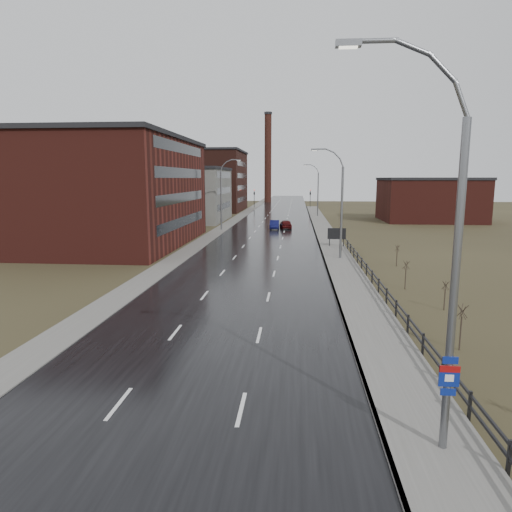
% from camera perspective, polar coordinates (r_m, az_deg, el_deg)
% --- Properties ---
extents(ground, '(320.00, 320.00, 0.00)m').
position_cam_1_polar(ground, '(14.69, -13.87, -25.29)').
color(ground, '#2D2819').
rests_on(ground, ground).
extents(road, '(14.00, 300.00, 0.06)m').
position_cam_1_polar(road, '(71.93, 1.70, 3.04)').
color(road, black).
rests_on(road, ground).
extents(sidewalk_right, '(3.20, 180.00, 0.18)m').
position_cam_1_polar(sidewalk_right, '(47.26, 10.34, -0.54)').
color(sidewalk_right, '#595651').
rests_on(sidewalk_right, ground).
extents(curb_right, '(0.16, 180.00, 0.18)m').
position_cam_1_polar(curb_right, '(47.14, 8.50, -0.51)').
color(curb_right, slate).
rests_on(curb_right, ground).
extents(sidewalk_left, '(2.40, 260.00, 0.12)m').
position_cam_1_polar(sidewalk_left, '(72.87, -4.75, 3.12)').
color(sidewalk_left, '#595651').
rests_on(sidewalk_left, ground).
extents(warehouse_near, '(22.44, 28.56, 13.50)m').
position_cam_1_polar(warehouse_near, '(61.72, -19.19, 7.68)').
color(warehouse_near, '#471914').
rests_on(warehouse_near, ground).
extents(warehouse_mid, '(16.32, 20.40, 10.50)m').
position_cam_1_polar(warehouse_mid, '(92.09, -8.94, 7.65)').
color(warehouse_mid, slate).
rests_on(warehouse_mid, ground).
extents(warehouse_far, '(26.52, 24.48, 15.50)m').
position_cam_1_polar(warehouse_far, '(122.39, -7.86, 9.32)').
color(warehouse_far, '#331611').
rests_on(warehouse_far, ground).
extents(building_right, '(18.36, 16.32, 8.50)m').
position_cam_1_polar(building_right, '(96.99, 20.84, 6.64)').
color(building_right, '#471914').
rests_on(building_right, ground).
extents(smokestack, '(2.70, 2.70, 30.70)m').
position_cam_1_polar(smokestack, '(161.81, 1.50, 12.22)').
color(smokestack, '#331611').
rests_on(smokestack, ground).
extents(streetlight_main, '(3.91, 0.29, 12.11)m').
position_cam_1_polar(streetlight_main, '(14.17, 22.53, -0.38)').
color(streetlight_main, slate).
rests_on(streetlight_main, ground).
extents(streetlight_right_mid, '(3.36, 0.28, 11.35)m').
position_cam_1_polar(streetlight_right_mid, '(47.59, 10.33, 6.50)').
color(streetlight_right_mid, slate).
rests_on(streetlight_right_mid, ground).
extents(streetlight_left, '(3.36, 0.28, 11.35)m').
position_cam_1_polar(streetlight_left, '(74.33, -4.17, 7.72)').
color(streetlight_left, slate).
rests_on(streetlight_left, ground).
extents(streetlight_right_far, '(3.36, 0.28, 11.35)m').
position_cam_1_polar(streetlight_right_far, '(101.45, 7.59, 8.19)').
color(streetlight_right_far, slate).
rests_on(streetlight_right_far, ground).
extents(guardrail, '(0.10, 53.05, 1.10)m').
position_cam_1_polar(guardrail, '(31.21, 16.25, -4.88)').
color(guardrail, black).
rests_on(guardrail, ground).
extents(shrub_c, '(0.55, 0.58, 2.32)m').
position_cam_1_polar(shrub_c, '(24.64, 24.25, -7.99)').
color(shrub_c, '#382D23').
rests_on(shrub_c, ground).
extents(shrub_d, '(0.46, 0.48, 1.92)m').
position_cam_1_polar(shrub_d, '(31.58, 22.54, -4.51)').
color(shrub_d, '#382D23').
rests_on(shrub_d, ground).
extents(shrub_e, '(0.52, 0.55, 2.21)m').
position_cam_1_polar(shrub_e, '(36.44, 18.21, -2.17)').
color(shrub_e, '#382D23').
rests_on(shrub_e, ground).
extents(shrub_f, '(0.49, 0.52, 2.07)m').
position_cam_1_polar(shrub_f, '(45.75, 17.21, 0.13)').
color(shrub_f, '#382D23').
rests_on(shrub_f, ground).
extents(billboard, '(2.20, 0.17, 2.40)m').
position_cam_1_polar(billboard, '(56.26, 10.05, 2.69)').
color(billboard, black).
rests_on(billboard, ground).
extents(traffic_light_left, '(0.58, 2.73, 5.30)m').
position_cam_1_polar(traffic_light_left, '(131.94, -0.22, 8.06)').
color(traffic_light_left, black).
rests_on(traffic_light_left, ground).
extents(traffic_light_right, '(0.58, 2.73, 5.30)m').
position_cam_1_polar(traffic_light_right, '(131.43, 6.81, 7.99)').
color(traffic_light_right, black).
rests_on(traffic_light_right, ground).
extents(car_near, '(1.61, 4.38, 1.43)m').
position_cam_1_polar(car_near, '(75.99, 2.33, 3.91)').
color(car_near, '#0D0F41').
rests_on(car_near, ground).
extents(car_far, '(2.34, 4.63, 1.51)m').
position_cam_1_polar(car_far, '(76.41, 3.73, 3.96)').
color(car_far, '#420B0C').
rests_on(car_far, ground).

